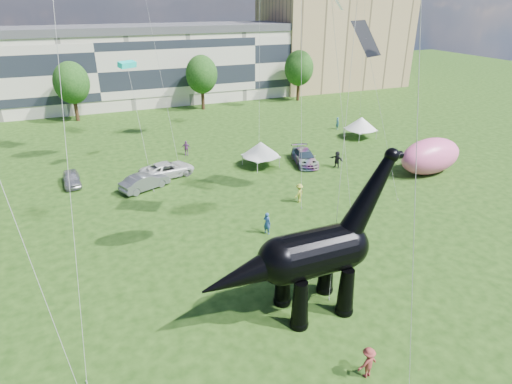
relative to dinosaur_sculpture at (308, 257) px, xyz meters
name	(u,v)px	position (x,y,z in m)	size (l,w,h in m)	color
ground	(315,318)	(0.19, -0.93, -3.82)	(220.00, 220.00, 0.00)	#16330C
terrace_row	(96,71)	(-7.81, 61.07, 2.18)	(78.00, 11.00, 12.00)	beige
apartment_block	(333,31)	(40.19, 64.07, 7.18)	(28.00, 18.00, 22.00)	tan
tree_mid_left	(71,79)	(-11.81, 52.07, 2.47)	(5.20, 5.20, 9.44)	#382314
tree_mid_right	(201,71)	(8.19, 52.07, 2.47)	(5.20, 5.20, 9.44)	#382314
tree_far_right	(299,65)	(26.19, 52.07, 2.47)	(5.20, 5.20, 9.44)	#382314
dinosaur_sculpture	(308,257)	(0.00, 0.00, 0.00)	(12.33, 3.42, 10.13)	black
car_silver	(72,179)	(-12.93, 25.82, -3.13)	(1.63, 4.06, 1.38)	#AAABAF
car_grey	(145,182)	(-6.22, 21.93, -3.01)	(1.73, 4.95, 1.63)	slate
car_white	(168,169)	(-3.45, 24.43, -3.02)	(2.66, 5.77, 1.60)	silver
car_dark	(305,157)	(11.83, 22.38, -3.02)	(2.24, 5.51, 1.60)	#595960
gazebo_near	(261,149)	(6.92, 23.59, -1.82)	(4.87, 4.87, 2.85)	silver
gazebo_far	(361,123)	(23.47, 28.33, -1.81)	(4.61, 4.61, 2.87)	silver
inflatable_pink	(430,156)	(22.99, 14.85, -1.90)	(7.68, 3.84, 3.84)	#EB5B98
visitors	(221,200)	(-0.52, 14.94, -2.91)	(54.11, 39.47, 1.89)	slate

